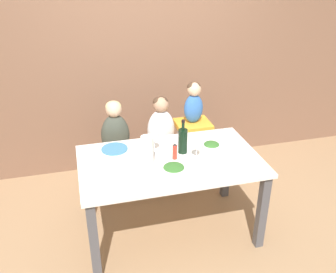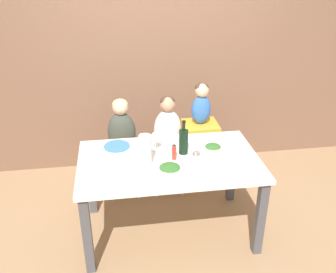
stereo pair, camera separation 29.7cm
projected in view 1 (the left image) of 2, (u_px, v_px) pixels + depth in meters
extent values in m
plane|color=#9E7A56|center=(170.00, 229.00, 3.44)|extent=(14.00, 14.00, 0.00)
cube|color=brown|center=(138.00, 50.00, 3.96)|extent=(10.00, 0.06, 2.70)
cube|color=white|center=(170.00, 161.00, 3.11)|extent=(1.50, 0.88, 0.03)
cube|color=#4C4C51|center=(94.00, 241.00, 2.79)|extent=(0.07, 0.07, 0.71)
cube|color=#4C4C51|center=(262.00, 212.00, 3.11)|extent=(0.07, 0.07, 0.71)
cube|color=#4C4C51|center=(87.00, 185.00, 3.45)|extent=(0.07, 0.07, 0.71)
cube|color=#4C4C51|center=(226.00, 166.00, 3.77)|extent=(0.07, 0.07, 0.71)
cylinder|color=silver|center=(107.00, 186.00, 3.70)|extent=(0.04, 0.04, 0.42)
cylinder|color=silver|center=(134.00, 182.00, 3.76)|extent=(0.04, 0.04, 0.42)
cylinder|color=silver|center=(104.00, 172.00, 3.93)|extent=(0.04, 0.04, 0.42)
cylinder|color=silver|center=(129.00, 168.00, 3.99)|extent=(0.04, 0.04, 0.42)
cube|color=silver|center=(117.00, 157.00, 3.74)|extent=(0.41, 0.36, 0.05)
cylinder|color=silver|center=(152.00, 179.00, 3.80)|extent=(0.04, 0.04, 0.42)
cylinder|color=silver|center=(177.00, 176.00, 3.86)|extent=(0.04, 0.04, 0.42)
cylinder|color=silver|center=(146.00, 166.00, 4.03)|extent=(0.04, 0.04, 0.42)
cylinder|color=silver|center=(170.00, 163.00, 4.10)|extent=(0.04, 0.04, 0.42)
cube|color=silver|center=(161.00, 151.00, 3.84)|extent=(0.41, 0.36, 0.05)
cylinder|color=silver|center=(185.00, 163.00, 3.84)|extent=(0.04, 0.04, 0.69)
cylinder|color=silver|center=(206.00, 160.00, 3.89)|extent=(0.04, 0.04, 0.69)
cylinder|color=silver|center=(178.00, 152.00, 4.04)|extent=(0.04, 0.04, 0.69)
cylinder|color=silver|center=(199.00, 150.00, 4.09)|extent=(0.04, 0.04, 0.69)
cube|color=gold|center=(193.00, 125.00, 3.80)|extent=(0.35, 0.31, 0.05)
ellipsoid|color=#3D4238|center=(115.00, 135.00, 3.63)|extent=(0.28, 0.18, 0.43)
sphere|color=#D6AD89|center=(114.00, 109.00, 3.51)|extent=(0.15, 0.15, 0.15)
ellipsoid|color=#DBC684|center=(113.00, 107.00, 3.50)|extent=(0.15, 0.14, 0.11)
ellipsoid|color=silver|center=(161.00, 130.00, 3.73)|extent=(0.28, 0.18, 0.43)
sphere|color=tan|center=(161.00, 105.00, 3.61)|extent=(0.15, 0.15, 0.15)
ellipsoid|color=#473323|center=(160.00, 102.00, 3.61)|extent=(0.15, 0.14, 0.11)
ellipsoid|color=#3366B2|center=(193.00, 108.00, 3.72)|extent=(0.19, 0.12, 0.30)
sphere|color=#D6AD89|center=(194.00, 89.00, 3.63)|extent=(0.14, 0.14, 0.14)
ellipsoid|color=#473323|center=(194.00, 87.00, 3.63)|extent=(0.13, 0.13, 0.10)
cylinder|color=black|center=(183.00, 141.00, 3.16)|extent=(0.08, 0.08, 0.21)
cylinder|color=black|center=(183.00, 125.00, 3.10)|extent=(0.03, 0.03, 0.09)
cylinder|color=black|center=(183.00, 121.00, 3.08)|extent=(0.03, 0.03, 0.02)
cylinder|color=white|center=(147.00, 152.00, 2.95)|extent=(0.10, 0.10, 0.26)
cylinder|color=white|center=(196.00, 158.00, 3.12)|extent=(0.06, 0.06, 0.00)
cylinder|color=white|center=(196.00, 153.00, 3.09)|extent=(0.01, 0.01, 0.09)
ellipsoid|color=white|center=(197.00, 144.00, 3.05)|extent=(0.07, 0.07, 0.09)
cylinder|color=white|center=(155.00, 151.00, 3.23)|extent=(0.06, 0.06, 0.00)
cylinder|color=white|center=(154.00, 146.00, 3.21)|extent=(0.01, 0.01, 0.09)
ellipsoid|color=white|center=(154.00, 137.00, 3.17)|extent=(0.07, 0.07, 0.09)
cylinder|color=white|center=(174.00, 171.00, 2.89)|extent=(0.19, 0.19, 0.06)
ellipsoid|color=#336628|center=(174.00, 167.00, 2.88)|extent=(0.16, 0.16, 0.04)
cylinder|color=white|center=(211.00, 147.00, 3.23)|extent=(0.16, 0.16, 0.06)
ellipsoid|color=#336628|center=(212.00, 144.00, 3.22)|extent=(0.13, 0.13, 0.04)
cylinder|color=silver|center=(116.00, 177.00, 2.85)|extent=(0.23, 0.23, 0.01)
cylinder|color=teal|center=(115.00, 149.00, 3.25)|extent=(0.23, 0.23, 0.01)
cylinder|color=red|center=(175.00, 152.00, 3.09)|extent=(0.04, 0.04, 0.13)
cone|color=black|center=(175.00, 144.00, 3.05)|extent=(0.03, 0.03, 0.02)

